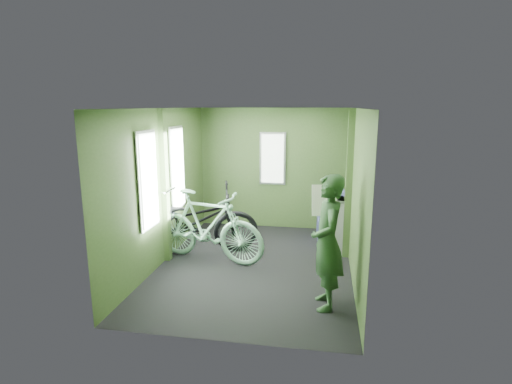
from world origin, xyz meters
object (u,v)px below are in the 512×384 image
at_px(waste_box, 340,225).
at_px(passenger, 327,242).
at_px(bicycle_mint, 208,261).
at_px(bicycle_black, 193,254).
at_px(bench_seat, 332,225).

bearing_deg(waste_box, passenger, -96.80).
bearing_deg(bicycle_mint, passenger, -108.54).
relative_size(bicycle_black, bicycle_mint, 1.13).
bearing_deg(bench_seat, bicycle_black, -155.18).
relative_size(passenger, waste_box, 1.78).
height_order(bicycle_mint, waste_box, waste_box).
height_order(bicycle_mint, bench_seat, bench_seat).
distance_m(passenger, waste_box, 1.93).
height_order(waste_box, bench_seat, waste_box).
bearing_deg(bicycle_black, passenger, -139.17).
bearing_deg(passenger, bicycle_mint, -131.28).
relative_size(bicycle_mint, passenger, 1.17).
bearing_deg(bicycle_mint, bicycle_black, 66.62).
relative_size(waste_box, bench_seat, 1.02).
bearing_deg(bicycle_black, bicycle_mint, -143.24).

